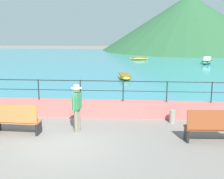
# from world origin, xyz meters

# --- Properties ---
(ground_plane) EXTENTS (120.00, 120.00, 0.00)m
(ground_plane) POSITION_xyz_m (0.00, 0.00, 0.00)
(ground_plane) COLOR slate
(promenade_wall) EXTENTS (20.00, 0.56, 0.70)m
(promenade_wall) POSITION_xyz_m (0.00, 3.20, 0.35)
(promenade_wall) COLOR #BC605B
(promenade_wall) RESTS_ON ground
(railing) EXTENTS (18.44, 0.04, 0.90)m
(railing) POSITION_xyz_m (0.00, 3.20, 1.32)
(railing) COLOR black
(railing) RESTS_ON promenade_wall
(lake_water) EXTENTS (64.00, 44.32, 0.06)m
(lake_water) POSITION_xyz_m (0.00, 25.84, 0.03)
(lake_water) COLOR teal
(lake_water) RESTS_ON ground
(hill_main) EXTENTS (31.62, 31.62, 10.04)m
(hill_main) POSITION_xyz_m (12.11, 45.81, 5.02)
(hill_main) COLOR #285633
(hill_main) RESTS_ON ground
(bench_main) EXTENTS (1.72, 0.62, 1.13)m
(bench_main) POSITION_xyz_m (-1.91, 0.82, 0.56)
(bench_main) COLOR #B76633
(bench_main) RESTS_ON ground
(bench_far) EXTENTS (1.73, 0.64, 1.13)m
(bench_far) POSITION_xyz_m (4.89, 0.59, 0.56)
(bench_far) COLOR brown
(bench_far) RESTS_ON ground
(person_walking) EXTENTS (0.38, 0.55, 1.75)m
(person_walking) POSITION_xyz_m (0.23, 1.27, 0.98)
(person_walking) COLOR slate
(person_walking) RESTS_ON ground
(bollard) EXTENTS (0.24, 0.24, 0.53)m
(bollard) POSITION_xyz_m (3.86, 2.52, 0.27)
(bollard) COLOR gray
(bollard) RESTS_ON ground
(boat_1) EXTENTS (1.85, 2.46, 0.76)m
(boat_1) POSITION_xyz_m (10.26, 23.42, 0.33)
(boat_1) COLOR #338C59
(boat_1) RESTS_ON lake_water
(boat_2) EXTENTS (2.41, 1.24, 0.36)m
(boat_2) POSITION_xyz_m (2.89, 27.09, 0.26)
(boat_2) COLOR gold
(boat_2) RESTS_ON lake_water
(boat_3) EXTENTS (1.28, 2.42, 0.36)m
(boat_3) POSITION_xyz_m (1.60, 12.77, 0.26)
(boat_3) COLOR gold
(boat_3) RESTS_ON lake_water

